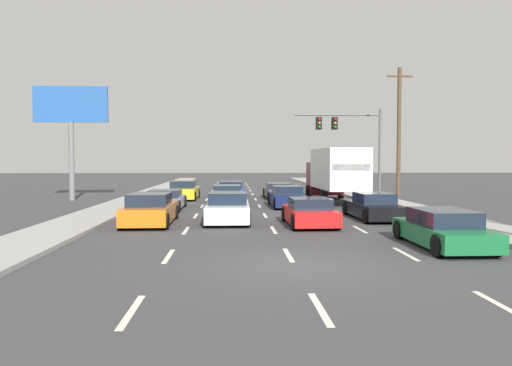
# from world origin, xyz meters

# --- Properties ---
(ground_plane) EXTENTS (140.00, 140.00, 0.00)m
(ground_plane) POSITION_xyz_m (0.00, 25.00, 0.00)
(ground_plane) COLOR #3D3D3F
(sidewalk_right) EXTENTS (2.51, 80.00, 0.14)m
(sidewalk_right) POSITION_xyz_m (8.20, 20.00, 0.07)
(sidewalk_right) COLOR #9E9E99
(sidewalk_right) RESTS_ON ground_plane
(sidewalk_left) EXTENTS (2.51, 80.00, 0.14)m
(sidewalk_left) POSITION_xyz_m (-8.20, 20.00, 0.07)
(sidewalk_left) COLOR #9E9E99
(sidewalk_left) RESTS_ON ground_plane
(lane_markings) EXTENTS (6.94, 57.00, 0.01)m
(lane_markings) POSITION_xyz_m (-0.00, 18.93, 0.00)
(lane_markings) COLOR silver
(lane_markings) RESTS_ON ground_plane
(car_yellow) EXTENTS (2.01, 4.53, 1.30)m
(car_yellow) POSITION_xyz_m (-5.02, 21.71, 0.59)
(car_yellow) COLOR yellow
(car_yellow) RESTS_ON ground_plane
(car_silver) EXTENTS (2.00, 4.26, 1.10)m
(car_silver) POSITION_xyz_m (-5.31, 14.58, 0.51)
(car_silver) COLOR #B7BABF
(car_silver) RESTS_ON ground_plane
(car_orange) EXTENTS (2.00, 4.65, 1.33)m
(car_orange) POSITION_xyz_m (-5.09, 8.46, 0.61)
(car_orange) COLOR orange
(car_orange) RESTS_ON ground_plane
(car_blue) EXTENTS (1.99, 4.27, 1.19)m
(car_blue) POSITION_xyz_m (-1.74, 23.16, 0.55)
(car_blue) COLOR #1E389E
(car_blue) RESTS_ON ground_plane
(car_tan) EXTENTS (1.96, 4.70, 1.22)m
(car_tan) POSITION_xyz_m (-1.93, 17.03, 0.57)
(car_tan) COLOR tan
(car_tan) RESTS_ON ground_plane
(car_white) EXTENTS (1.96, 4.38, 1.32)m
(car_white) POSITION_xyz_m (-1.80, 8.94, 0.60)
(car_white) COLOR white
(car_white) RESTS_ON ground_plane
(car_gray) EXTENTS (2.05, 4.73, 1.11)m
(car_gray) POSITION_xyz_m (1.70, 22.00, 0.52)
(car_gray) COLOR slate
(car_gray) RESTS_ON ground_plane
(car_navy) EXTENTS (1.98, 4.51, 1.23)m
(car_navy) POSITION_xyz_m (1.59, 15.87, 0.57)
(car_navy) COLOR #141E4C
(car_navy) RESTS_ON ground_plane
(car_red) EXTENTS (1.99, 4.05, 1.16)m
(car_red) POSITION_xyz_m (1.61, 7.70, 0.53)
(car_red) COLOR red
(car_red) RESTS_ON ground_plane
(box_truck) EXTENTS (2.70, 8.50, 3.45)m
(box_truck) POSITION_xyz_m (5.02, 18.66, 2.00)
(box_truck) COLOR white
(box_truck) RESTS_ON ground_plane
(car_black) EXTENTS (1.91, 4.59, 1.22)m
(car_black) POSITION_xyz_m (4.90, 9.78, 0.55)
(car_black) COLOR black
(car_black) RESTS_ON ground_plane
(car_green) EXTENTS (1.87, 4.28, 1.18)m
(car_green) POSITION_xyz_m (4.97, 2.50, 0.55)
(car_green) COLOR #196B38
(car_green) RESTS_ON ground_plane
(traffic_signal_mast) EXTENTS (6.88, 0.69, 6.77)m
(traffic_signal_mast) POSITION_xyz_m (7.19, 25.31, 5.03)
(traffic_signal_mast) COLOR #595B56
(traffic_signal_mast) RESTS_ON ground_plane
(utility_pole_mid) EXTENTS (1.80, 0.28, 9.12)m
(utility_pole_mid) POSITION_xyz_m (9.94, 20.84, 4.70)
(utility_pole_mid) COLOR brown
(utility_pole_mid) RESTS_ON ground_plane
(roadside_billboard) EXTENTS (4.98, 0.36, 7.72)m
(roadside_billboard) POSITION_xyz_m (-12.53, 21.15, 5.66)
(roadside_billboard) COLOR slate
(roadside_billboard) RESTS_ON ground_plane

